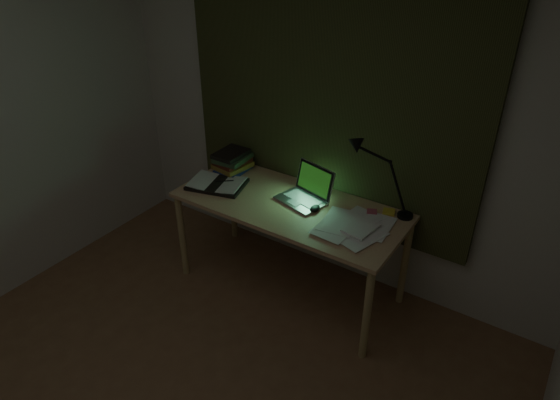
# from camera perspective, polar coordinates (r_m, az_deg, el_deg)

# --- Properties ---
(wall_back) EXTENTS (3.50, 0.00, 2.50)m
(wall_back) POSITION_cam_1_polar(r_m,az_deg,el_deg) (3.51, 5.58, 9.73)
(wall_back) COLOR beige
(wall_back) RESTS_ON ground
(curtain) EXTENTS (2.20, 0.06, 2.00)m
(curtain) POSITION_cam_1_polar(r_m,az_deg,el_deg) (3.41, 5.42, 12.68)
(curtain) COLOR #2F3219
(curtain) RESTS_ON wall_back
(desk) EXTENTS (1.60, 0.70, 0.73)m
(desk) POSITION_cam_1_polar(r_m,az_deg,el_deg) (3.62, 1.06, -5.40)
(desk) COLOR tan
(desk) RESTS_ON floor
(laptop) EXTENTS (0.41, 0.43, 0.23)m
(laptop) POSITION_cam_1_polar(r_m,az_deg,el_deg) (3.39, 2.41, 1.51)
(laptop) COLOR #B4B4B9
(laptop) RESTS_ON desk
(open_textbook) EXTENTS (0.46, 0.38, 0.03)m
(open_textbook) POSITION_cam_1_polar(r_m,az_deg,el_deg) (3.66, -7.20, 1.88)
(open_textbook) COLOR silver
(open_textbook) RESTS_ON desk
(book_stack) EXTENTS (0.22, 0.26, 0.17)m
(book_stack) POSITION_cam_1_polar(r_m,az_deg,el_deg) (3.82, -5.40, 4.46)
(book_stack) COLOR silver
(book_stack) RESTS_ON desk
(loose_papers) EXTENTS (0.38, 0.40, 0.02)m
(loose_papers) POSITION_cam_1_polar(r_m,az_deg,el_deg) (3.21, 8.50, -2.84)
(loose_papers) COLOR white
(loose_papers) RESTS_ON desk
(mouse) EXTENTS (0.06, 0.10, 0.04)m
(mouse) POSITION_cam_1_polar(r_m,az_deg,el_deg) (3.34, 4.02, -0.97)
(mouse) COLOR black
(mouse) RESTS_ON desk
(sticky_yellow) EXTENTS (0.10, 0.10, 0.02)m
(sticky_yellow) POSITION_cam_1_polar(r_m,az_deg,el_deg) (3.39, 12.34, -1.34)
(sticky_yellow) COLOR yellow
(sticky_yellow) RESTS_ON desk
(sticky_pink) EXTENTS (0.09, 0.09, 0.01)m
(sticky_pink) POSITION_cam_1_polar(r_m,az_deg,el_deg) (3.37, 10.45, -1.37)
(sticky_pink) COLOR #C44C63
(sticky_pink) RESTS_ON desk
(desk_lamp) EXTENTS (0.42, 0.35, 0.56)m
(desk_lamp) POSITION_cam_1_polar(r_m,az_deg,el_deg) (3.24, 14.69, 2.29)
(desk_lamp) COLOR black
(desk_lamp) RESTS_ON desk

